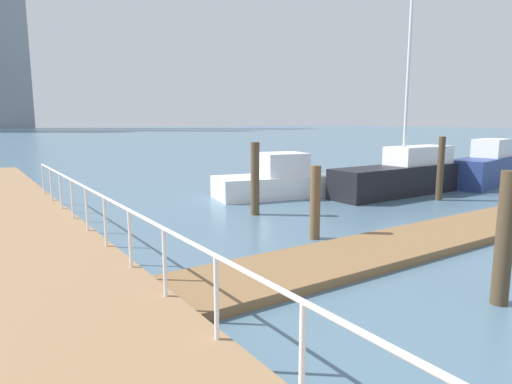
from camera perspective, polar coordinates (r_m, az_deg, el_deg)
ground_plane at (r=19.00m, az=-16.21°, el=-0.27°), size 300.00×300.00×0.00m
floating_dock at (r=11.20m, az=17.81°, el=-6.43°), size 12.91×2.00×0.18m
boardwalk_railing at (r=6.07m, az=-8.79°, el=-8.13°), size 0.06×24.13×1.08m
dock_piling_0 at (r=14.18m, az=-0.13°, el=1.70°), size 0.28×0.28×2.32m
dock_piling_2 at (r=11.42m, az=7.57°, el=-1.35°), size 0.27×0.27×1.89m
dock_piling_4 at (r=8.34m, az=29.18°, el=-5.26°), size 0.28×0.28×2.23m
dock_piling_5 at (r=18.14m, az=22.51°, el=2.78°), size 0.24×0.24×2.40m
moored_boat_1 at (r=17.59m, az=2.34°, el=1.44°), size 4.74×2.80×1.73m
moored_boat_3 at (r=23.34m, az=27.41°, el=2.81°), size 5.44×2.45×2.12m
moored_boat_5 at (r=19.30m, az=18.56°, el=2.13°), size 6.98×1.62×8.68m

